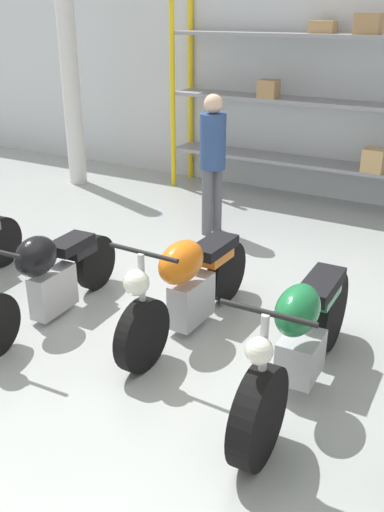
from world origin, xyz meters
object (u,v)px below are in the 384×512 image
object	(u,v)px
motorcycle_black	(45,276)
motorcycle_orange	(188,284)
shelving_rack	(343,96)
motorcycle_green	(300,340)
person_browsing	(213,154)

from	to	relation	value
motorcycle_black	motorcycle_orange	bearing A→B (deg)	108.24
shelving_rack	motorcycle_green	distance (m)	4.80
motorcycle_black	shelving_rack	bearing A→B (deg)	161.88
shelving_rack	motorcycle_black	bearing A→B (deg)	-104.92
motorcycle_orange	motorcycle_green	world-z (taller)	motorcycle_green
motorcycle_orange	motorcycle_green	bearing A→B (deg)	72.91
motorcycle_black	motorcycle_orange	world-z (taller)	motorcycle_orange
person_browsing	motorcycle_black	bearing A→B (deg)	101.42
motorcycle_green	person_browsing	distance (m)	3.47
shelving_rack	person_browsing	xyz separation A→B (m)	(-1.00, -1.88, -0.53)
motorcycle_green	person_browsing	world-z (taller)	person_browsing
motorcycle_black	person_browsing	distance (m)	2.82
motorcycle_black	motorcycle_orange	distance (m)	1.31
shelving_rack	motorcycle_black	world-z (taller)	shelving_rack
shelving_rack	motorcycle_black	distance (m)	4.91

